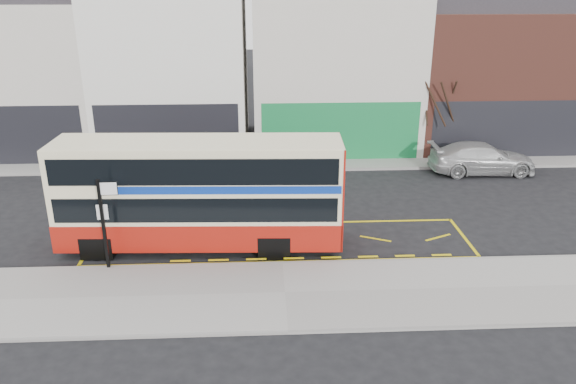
{
  "coord_description": "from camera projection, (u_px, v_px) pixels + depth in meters",
  "views": [
    {
      "loc": [
        -0.64,
        -17.36,
        9.31
      ],
      "look_at": [
        0.3,
        2.0,
        1.81
      ],
      "focal_mm": 35.0,
      "sensor_mm": 36.0,
      "label": 1
    }
  ],
  "objects": [
    {
      "name": "kerb",
      "position": [
        283.0,
        264.0,
        19.19
      ],
      "size": [
        40.0,
        0.15,
        0.15
      ],
      "primitive_type": "cube",
      "color": "gray",
      "rests_on": "ground"
    },
    {
      "name": "street_tree_right",
      "position": [
        439.0,
        90.0,
        29.11
      ],
      "size": [
        2.56,
        2.56,
        5.53
      ],
      "color": "black",
      "rests_on": "ground"
    },
    {
      "name": "road_markings",
      "position": [
        280.0,
        241.0,
        21.05
      ],
      "size": [
        14.0,
        3.4,
        0.01
      ],
      "primitive_type": null,
      "color": "#DCC20B",
      "rests_on": "ground"
    },
    {
      "name": "car_white",
      "position": [
        482.0,
        158.0,
        28.08
      ],
      "size": [
        5.24,
        2.19,
        1.51
      ],
      "primitive_type": "imported",
      "rotation": [
        0.0,
        0.0,
        1.56
      ],
      "color": "#B8B8B8",
      "rests_on": "ground"
    },
    {
      "name": "double_decker_bus",
      "position": [
        201.0,
        193.0,
        19.89
      ],
      "size": [
        10.12,
        2.71,
        4.01
      ],
      "rotation": [
        0.0,
        0.0,
        -0.04
      ],
      "color": "beige",
      "rests_on": "ground"
    },
    {
      "name": "terrace_green_shop",
      "position": [
        333.0,
        55.0,
        31.85
      ],
      "size": [
        9.0,
        8.01,
        11.3
      ],
      "color": "beige",
      "rests_on": "ground"
    },
    {
      "name": "terrace_far_left",
      "position": [
        29.0,
        62.0,
        31.17
      ],
      "size": [
        8.0,
        8.01,
        10.8
      ],
      "color": "beige",
      "rests_on": "ground"
    },
    {
      "name": "car_silver",
      "position": [
        105.0,
        161.0,
        27.88
      ],
      "size": [
        4.34,
        2.47,
        1.39
      ],
      "primitive_type": "imported",
      "rotation": [
        0.0,
        0.0,
        1.36
      ],
      "color": "#AEAEB3",
      "rests_on": "ground"
    },
    {
      "name": "terrace_right",
      "position": [
        488.0,
        63.0,
        32.43
      ],
      "size": [
        9.0,
        8.01,
        10.3
      ],
      "color": "brown",
      "rests_on": "ground"
    },
    {
      "name": "terrace_left",
      "position": [
        173.0,
        52.0,
        31.35
      ],
      "size": [
        8.0,
        8.01,
        11.8
      ],
      "color": "white",
      "rests_on": "ground"
    },
    {
      "name": "bus_stop_post",
      "position": [
        104.0,
        216.0,
        18.21
      ],
      "size": [
        0.78,
        0.14,
        3.12
      ],
      "rotation": [
        0.0,
        0.0,
        0.04
      ],
      "color": "black",
      "rests_on": "pavement"
    },
    {
      "name": "ground",
      "position": [
        282.0,
        261.0,
        19.56
      ],
      "size": [
        120.0,
        120.0,
        0.0
      ],
      "primitive_type": "plane",
      "color": "black",
      "rests_on": "ground"
    },
    {
      "name": "pavement",
      "position": [
        285.0,
        294.0,
        17.39
      ],
      "size": [
        40.0,
        4.0,
        0.15
      ],
      "primitive_type": "cube",
      "color": "#999691",
      "rests_on": "ground"
    },
    {
      "name": "car_grey",
      "position": [
        256.0,
        163.0,
        27.42
      ],
      "size": [
        4.79,
        2.96,
        1.49
      ],
      "primitive_type": "imported",
      "rotation": [
        0.0,
        0.0,
        1.9
      ],
      "color": "#44484C",
      "rests_on": "ground"
    },
    {
      "name": "far_pavement",
      "position": [
        274.0,
        161.0,
        29.78
      ],
      "size": [
        50.0,
        3.0,
        0.15
      ],
      "primitive_type": "cube",
      "color": "#999691",
      "rests_on": "ground"
    }
  ]
}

